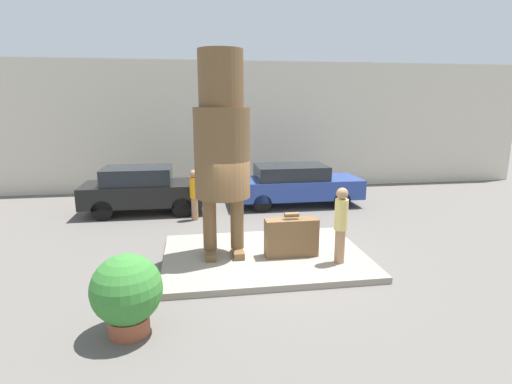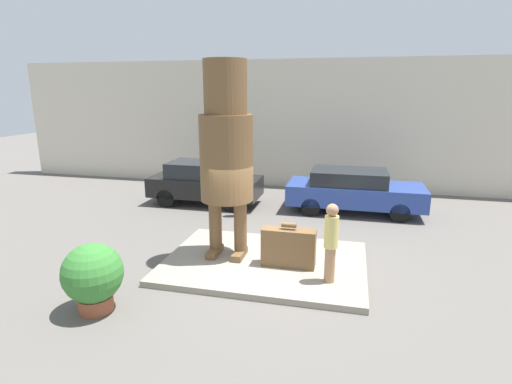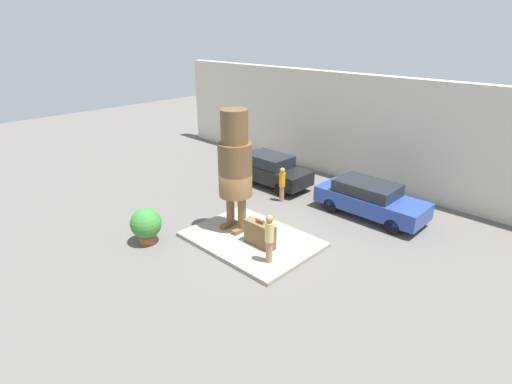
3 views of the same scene
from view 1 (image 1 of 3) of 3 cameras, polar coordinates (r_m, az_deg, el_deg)
The scene contains 10 objects.
ground_plane at distance 10.08m, azimuth 1.25°, elevation -9.63°, with size 60.00×60.00×0.00m, color #605B56.
pedestal at distance 10.05m, azimuth 1.25°, elevation -9.23°, with size 4.94×3.57×0.15m.
building_backdrop at distance 18.07m, azimuth -3.69°, elevation 9.35°, with size 28.00×0.60×5.57m.
statue_figure at distance 9.38m, azimuth -4.89°, elevation 7.44°, with size 1.31×1.31×4.83m.
giant_suitcase at distance 9.81m, azimuth 5.05°, elevation -6.44°, with size 1.29×0.41×1.10m.
tourist at distance 9.40m, azimuth 12.03°, elevation -4.24°, with size 0.31×0.31×1.79m.
parked_car_black at distance 14.56m, azimuth -15.86°, elevation 0.44°, with size 4.19×1.76×1.63m.
parked_car_blue at distance 15.16m, azimuth 5.64°, elevation 1.17°, with size 4.75×1.86×1.54m.
planter_pot at distance 7.12m, azimuth -17.97°, elevation -13.45°, with size 1.18×1.18×1.40m.
worker_hivis at distance 13.26m, azimuth -8.81°, elevation -0.12°, with size 0.29×0.29×1.68m.
Camera 1 is at (-1.66, -9.18, 3.82)m, focal length 28.00 mm.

